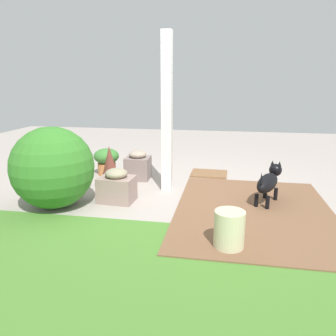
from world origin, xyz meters
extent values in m
plane|color=#A59A91|center=(0.00, 0.00, 0.00)|extent=(12.00, 12.00, 0.00)
cube|color=brown|center=(-0.95, 0.51, 0.01)|extent=(1.80, 2.40, 0.02)
cube|color=#497D2E|center=(0.60, 2.40, 0.00)|extent=(5.20, 2.80, 0.01)
cube|color=white|center=(0.20, -0.13, 1.05)|extent=(0.14, 0.14, 2.11)
cube|color=gray|center=(0.74, -0.56, 0.17)|extent=(0.37, 0.35, 0.34)
ellipsoid|color=gray|center=(0.74, -0.56, 0.39)|extent=(0.27, 0.27, 0.12)
cube|color=gray|center=(0.74, 0.46, 0.16)|extent=(0.45, 0.36, 0.32)
ellipsoid|color=gray|center=(0.74, 0.46, 0.37)|extent=(0.28, 0.28, 0.13)
sphere|color=#337726|center=(1.42, 0.76, 0.49)|extent=(0.97, 0.97, 0.97)
cylinder|color=#C17842|center=(1.31, -0.72, 0.10)|extent=(0.29, 0.29, 0.19)
ellipsoid|color=#3A7731|center=(1.31, -0.72, 0.30)|extent=(0.41, 0.41, 0.24)
cylinder|color=#AF5738|center=(1.89, -0.23, 0.11)|extent=(0.21, 0.21, 0.23)
cylinder|color=#3D7C3D|center=(1.89, -0.23, 0.42)|extent=(0.12, 0.12, 0.38)
cylinder|color=#A55533|center=(1.02, -0.08, 0.10)|extent=(0.24, 0.24, 0.19)
cone|color=brown|center=(1.02, -0.08, 0.40)|extent=(0.21, 0.21, 0.41)
ellipsoid|color=black|center=(-1.11, 0.24, 0.28)|extent=(0.40, 0.61, 0.21)
sphere|color=black|center=(-1.24, -0.07, 0.36)|extent=(0.16, 0.16, 0.16)
cone|color=black|center=(-1.20, -0.09, 0.46)|extent=(0.05, 0.05, 0.07)
cone|color=black|center=(-1.28, -0.06, 0.46)|extent=(0.05, 0.05, 0.07)
cylinder|color=black|center=(-1.11, 0.05, 0.09)|extent=(0.05, 0.05, 0.17)
cylinder|color=black|center=(-1.24, 0.10, 0.09)|extent=(0.05, 0.05, 0.17)
cylinder|color=black|center=(-0.98, 0.38, 0.09)|extent=(0.05, 0.05, 0.17)
cylinder|color=black|center=(-1.10, 0.43, 0.09)|extent=(0.05, 0.05, 0.17)
cone|color=black|center=(-1.00, 0.49, 0.41)|extent=(0.04, 0.04, 0.13)
cylinder|color=beige|center=(-0.65, 1.44, 0.18)|extent=(0.28, 0.28, 0.36)
cube|color=brown|center=(-0.34, -1.00, 0.01)|extent=(0.59, 0.48, 0.03)
camera|label=1|loc=(-0.59, 4.21, 1.47)|focal=35.08mm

